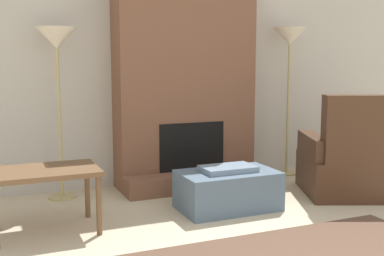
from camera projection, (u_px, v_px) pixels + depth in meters
wall_back at (178, 66)px, 5.39m from camera, size 8.04×0.06×2.60m
fireplace at (186, 72)px, 5.18m from camera, size 1.53×0.65×2.60m
ottoman at (227, 189)px, 4.40m from camera, size 0.89×0.54×0.40m
armchair at (356, 166)px, 4.83m from camera, size 1.23×1.17×1.04m
side_table at (44, 177)px, 3.78m from camera, size 0.83×0.55×0.51m
floor_lamp_left at (57, 48)px, 4.59m from camera, size 0.38×0.38×1.67m
floor_lamp_right at (290, 46)px, 5.62m from camera, size 0.38×0.38×1.74m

